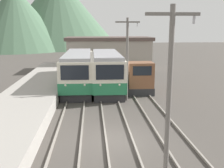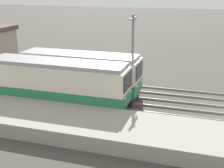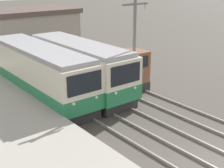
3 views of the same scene
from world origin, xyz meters
name	(u,v)px [view 3 (image 3 of 3)]	position (x,y,z in m)	size (l,w,h in m)	color
commuter_train_left	(39,74)	(-2.60, 12.98, 1.70)	(2.84, 11.46, 3.65)	#28282B
commuter_train_center	(79,69)	(0.20, 12.24, 1.71)	(2.84, 10.37, 3.69)	#28282B
shunting_locomotive	(116,70)	(3.20, 11.65, 1.21)	(2.40, 5.76, 3.00)	#28282B
catenary_mast_mid	(134,49)	(1.71, 8.05, 3.76)	(2.00, 0.20, 6.87)	slate
station_building	(18,32)	(1.33, 26.00, 2.41)	(12.60, 6.30, 4.77)	gray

